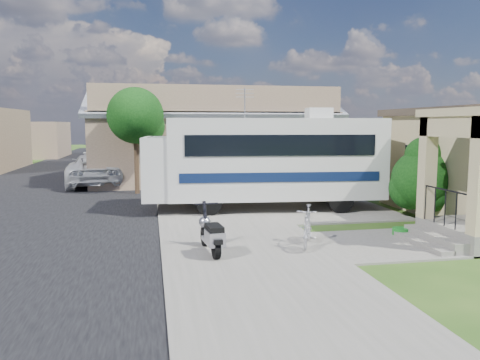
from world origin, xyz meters
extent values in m
plane|color=#204312|center=(0.00, 0.00, 0.00)|extent=(120.00, 120.00, 0.00)
cube|color=black|center=(-7.50, 10.00, 0.01)|extent=(9.00, 80.00, 0.02)
cube|color=#636059|center=(-1.00, 10.00, 0.03)|extent=(4.00, 80.00, 0.06)
cube|color=#636059|center=(1.50, 4.50, 0.03)|extent=(7.00, 6.00, 0.05)
cube|color=#636059|center=(3.00, -1.00, 0.03)|extent=(4.00, 3.00, 0.05)
cube|color=black|center=(5.48, 2.70, 1.70)|extent=(0.04, 1.10, 1.20)
cube|color=#636059|center=(4.70, -1.30, 0.25)|extent=(1.60, 2.40, 0.50)
cube|color=#636059|center=(3.70, -1.30, 0.16)|extent=(0.40, 2.16, 0.32)
cube|color=#636059|center=(3.35, -1.30, 0.08)|extent=(0.35, 2.16, 0.16)
cube|color=tan|center=(4.08, -0.28, 1.85)|extent=(0.35, 0.35, 2.70)
cube|color=tan|center=(4.08, -2.33, 1.85)|extent=(0.35, 0.35, 2.70)
cube|color=tan|center=(4.08, -1.30, 2.95)|extent=(0.35, 2.40, 0.50)
cylinder|color=black|center=(3.95, -1.30, 1.40)|extent=(0.04, 1.70, 0.04)
cube|color=#775E4A|center=(0.00, 14.00, 1.80)|extent=(12.00, 8.00, 3.60)
cube|color=slate|center=(0.00, 12.00, 4.15)|extent=(12.50, 4.40, 1.78)
cube|color=slate|center=(0.00, 16.00, 4.15)|extent=(12.50, 4.40, 1.78)
cube|color=slate|center=(0.00, 14.00, 4.85)|extent=(12.50, 0.50, 0.22)
cube|color=#775E4A|center=(0.00, 10.10, 4.15)|extent=(11.76, 0.20, 1.30)
cube|color=#775E4A|center=(-15.00, 34.00, 1.60)|extent=(8.00, 7.00, 3.20)
cylinder|color=#332516|center=(-3.80, 9.00, 1.57)|extent=(0.20, 0.20, 3.15)
sphere|color=black|center=(-3.80, 9.00, 3.38)|extent=(2.40, 2.40, 2.40)
sphere|color=black|center=(-3.40, 9.20, 2.93)|extent=(1.68, 1.68, 1.68)
cylinder|color=#332516|center=(-3.80, 19.00, 1.65)|extent=(0.20, 0.20, 3.29)
sphere|color=black|center=(-3.80, 19.00, 3.53)|extent=(2.40, 2.40, 2.40)
sphere|color=black|center=(-3.40, 19.20, 3.06)|extent=(1.68, 1.68, 1.68)
cylinder|color=#332516|center=(-3.80, 28.00, 1.50)|extent=(0.20, 0.20, 3.01)
sphere|color=black|center=(-3.80, 28.00, 3.22)|extent=(2.40, 2.40, 2.40)
sphere|color=black|center=(-3.40, 28.20, 2.79)|extent=(1.68, 1.68, 1.68)
cube|color=#B8B8B4|center=(1.09, 4.37, 1.84)|extent=(7.55, 3.22, 2.73)
cube|color=#B8B8B4|center=(-3.00, 4.71, 1.52)|extent=(1.04, 2.56, 2.10)
cube|color=black|center=(-3.19, 4.72, 2.10)|extent=(0.25, 2.23, 0.95)
cube|color=black|center=(0.98, 3.05, 2.33)|extent=(6.24, 0.54, 0.68)
cube|color=black|center=(1.20, 5.70, 2.33)|extent=(6.24, 0.54, 0.68)
cube|color=#0B1738|center=(0.98, 3.05, 1.29)|extent=(6.60, 0.56, 0.32)
cube|color=#0B1738|center=(1.20, 5.70, 1.29)|extent=(6.60, 0.56, 0.32)
cube|color=#B8B8B4|center=(2.66, 4.24, 3.40)|extent=(0.90, 0.80, 0.37)
cylinder|color=#9F9EA5|center=(0.04, 4.46, 3.73)|extent=(0.04, 0.04, 1.05)
cylinder|color=black|center=(-1.35, 3.41, 0.47)|extent=(0.86, 0.36, 0.84)
cylinder|color=black|center=(-1.17, 5.72, 0.47)|extent=(0.86, 0.36, 0.84)
cylinder|color=black|center=(3.05, 3.05, 0.47)|extent=(0.86, 0.36, 0.84)
cylinder|color=black|center=(3.24, 5.36, 0.47)|extent=(0.86, 0.36, 0.84)
cylinder|color=#332516|center=(5.24, 1.77, 0.39)|extent=(0.16, 0.16, 0.78)
sphere|color=black|center=(5.24, 1.77, 1.26)|extent=(1.94, 1.94, 1.94)
sphere|color=black|center=(5.63, 2.06, 1.65)|extent=(1.55, 1.55, 1.55)
sphere|color=black|center=(4.95, 1.96, 0.97)|extent=(1.36, 1.36, 1.36)
sphere|color=black|center=(5.44, 1.48, 0.87)|extent=(1.16, 1.16, 1.16)
sphere|color=black|center=(5.24, 1.77, 2.04)|extent=(1.16, 1.16, 1.16)
cylinder|color=black|center=(-1.82, -1.59, 0.29)|extent=(0.17, 0.48, 0.47)
cylinder|color=black|center=(-1.93, -0.43, 0.29)|extent=(0.17, 0.48, 0.47)
cube|color=#9F9EA5|center=(-1.87, -1.06, 0.36)|extent=(0.37, 0.61, 0.09)
cube|color=#9F9EA5|center=(-1.83, -1.49, 0.51)|extent=(0.42, 0.62, 0.32)
cube|color=black|center=(-1.83, -1.43, 0.72)|extent=(0.38, 0.67, 0.13)
cube|color=black|center=(-1.80, -1.75, 0.49)|extent=(0.21, 0.23, 0.11)
cylinder|color=black|center=(-1.92, -0.50, 0.72)|extent=(0.12, 0.37, 0.89)
sphere|color=#9F9EA5|center=(-1.93, -0.43, 0.65)|extent=(0.30, 0.30, 0.30)
sphere|color=black|center=(-1.94, -0.34, 0.65)|extent=(0.13, 0.13, 0.13)
cylinder|color=black|center=(-1.92, -0.58, 1.12)|extent=(0.59, 0.09, 0.04)
cube|color=black|center=(-1.93, -0.43, 0.42)|extent=(0.18, 0.31, 0.06)
imported|color=#9F9EA5|center=(0.52, -0.92, 0.49)|extent=(1.08, 1.69, 0.99)
imported|color=silver|center=(-5.94, 12.41, 0.77)|extent=(3.17, 5.82, 1.55)
imported|color=silver|center=(-6.31, 20.19, 0.85)|extent=(3.04, 6.12, 1.71)
cylinder|color=#16701E|center=(3.39, -0.24, 0.10)|extent=(0.45, 0.45, 0.20)
camera|label=1|loc=(-3.18, -11.55, 3.02)|focal=35.00mm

